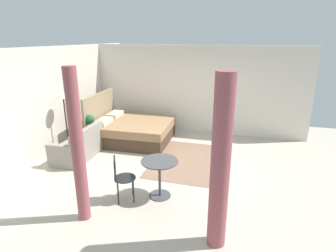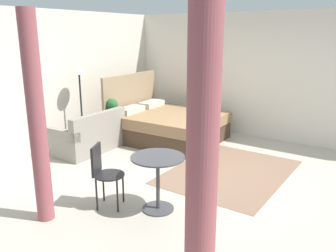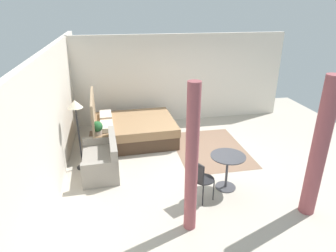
{
  "view_description": "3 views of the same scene",
  "coord_description": "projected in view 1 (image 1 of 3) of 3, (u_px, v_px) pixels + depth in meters",
  "views": [
    {
      "loc": [
        -5.82,
        -1.48,
        2.91
      ],
      "look_at": [
        0.46,
        0.31,
        0.81
      ],
      "focal_mm": 29.53,
      "sensor_mm": 36.0,
      "label": 1
    },
    {
      "loc": [
        -4.72,
        -2.52,
        2.26
      ],
      "look_at": [
        0.28,
        0.94,
        0.62
      ],
      "focal_mm": 37.1,
      "sensor_mm": 36.0,
      "label": 2
    },
    {
      "loc": [
        -6.21,
        2.07,
        3.51
      ],
      "look_at": [
        -0.24,
        0.94,
        0.98
      ],
      "focal_mm": 31.49,
      "sensor_mm": 36.0,
      "label": 3
    }
  ],
  "objects": [
    {
      "name": "ground_plane",
      "position": [
        175.0,
        165.0,
        6.61
      ],
      "size": [
        8.25,
        9.65,
        0.02
      ],
      "primitive_type": "cube",
      "color": "#B2A899"
    },
    {
      "name": "wall_back",
      "position": [
        50.0,
        101.0,
        7.06
      ],
      "size": [
        8.25,
        0.12,
        2.7
      ],
      "primitive_type": "cube",
      "color": "silver",
      "rests_on": "ground"
    },
    {
      "name": "bed",
      "position": [
        131.0,
        130.0,
        8.09
      ],
      "size": [
        1.9,
        2.22,
        1.36
      ],
      "color": "#473323",
      "rests_on": "ground"
    },
    {
      "name": "cafe_chair_near_window",
      "position": [
        120.0,
        175.0,
        5.03
      ],
      "size": [
        0.54,
        0.54,
        0.85
      ],
      "color": "black",
      "rests_on": "ground"
    },
    {
      "name": "potted_plant",
      "position": [
        90.0,
        121.0,
        7.48
      ],
      "size": [
        0.26,
        0.26,
        0.38
      ],
      "color": "tan",
      "rests_on": "nightstand"
    },
    {
      "name": "balcony_table",
      "position": [
        160.0,
        172.0,
        5.16
      ],
      "size": [
        0.7,
        0.7,
        0.74
      ],
      "color": "#3F3F44",
      "rests_on": "ground"
    },
    {
      "name": "curtain_right",
      "position": [
        78.0,
        148.0,
        4.3
      ],
      "size": [
        0.2,
        0.2,
        2.53
      ],
      "color": "#994C51",
      "rests_on": "ground"
    },
    {
      "name": "floor_lamp",
      "position": [
        64.0,
        102.0,
        6.93
      ],
      "size": [
        0.32,
        0.32,
        1.63
      ],
      "color": "black",
      "rests_on": "ground"
    },
    {
      "name": "area_rug",
      "position": [
        190.0,
        161.0,
        6.83
      ],
      "size": [
        2.37,
        1.76,
        0.01
      ],
      "primitive_type": "cube",
      "color": "#7F604C",
      "rests_on": "ground"
    },
    {
      "name": "nightstand",
      "position": [
        92.0,
        136.0,
        7.73
      ],
      "size": [
        0.47,
        0.36,
        0.55
      ],
      "color": "#473323",
      "rests_on": "ground"
    },
    {
      "name": "curtain_left",
      "position": [
        220.0,
        165.0,
        3.73
      ],
      "size": [
        0.27,
        0.27,
        2.53
      ],
      "color": "#994C51",
      "rests_on": "ground"
    },
    {
      "name": "wall_right",
      "position": [
        197.0,
        90.0,
        8.6
      ],
      "size": [
        0.12,
        6.65,
        2.7
      ],
      "primitive_type": "cube",
      "color": "silver",
      "rests_on": "ground"
    },
    {
      "name": "couch",
      "position": [
        79.0,
        147.0,
        6.93
      ],
      "size": [
        1.41,
        0.81,
        0.8
      ],
      "color": "gray",
      "rests_on": "ground"
    }
  ]
}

